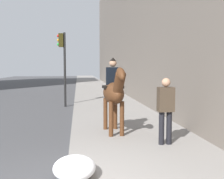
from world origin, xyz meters
The scene contains 4 objects.
mounted_horse_near centered at (3.61, -1.28, 1.37)m, with size 2.15×0.67×2.26m.
pedestrian_greeting centered at (2.28, -2.43, 1.10)m, with size 0.27×0.40×1.70m.
traffic_light_near_curb centered at (10.06, 0.54, 2.61)m, with size 0.20×0.44×3.90m.
snow_pile_near centered at (0.52, -0.15, 0.29)m, with size 1.00×0.77×0.35m, color white.
Camera 1 is at (-4.19, -0.23, 2.09)m, focal length 42.80 mm.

